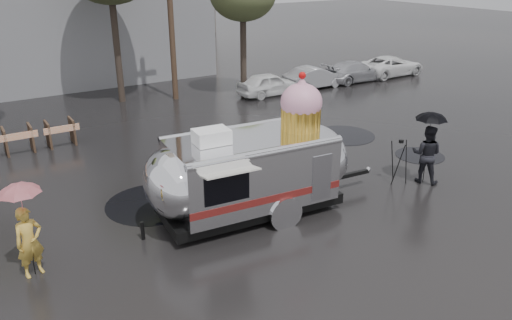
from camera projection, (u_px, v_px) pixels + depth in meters
ground at (300, 225)px, 13.59m from camera, size 120.00×120.00×0.00m
puddles at (261, 174)px, 16.80m from camera, size 12.04×5.37×0.01m
utility_pole at (170, 6)px, 24.07m from camera, size 1.60×0.28×9.00m
barricade_row at (19, 139)px, 18.46m from camera, size 4.30×0.80×1.00m
parked_cars at (339, 72)px, 28.55m from camera, size 13.20×1.90×1.50m
airstream_trailer at (253, 168)px, 13.72m from camera, size 7.39×3.00×3.99m
person_left at (29, 242)px, 11.17m from camera, size 0.69×0.55×1.69m
umbrella_pink at (21, 199)px, 10.76m from camera, size 1.12×1.12×2.31m
person_right at (426, 154)px, 15.88m from camera, size 0.92×1.05×1.91m
umbrella_black at (431, 124)px, 15.50m from camera, size 1.21×1.21×2.37m
tripod at (399, 158)px, 15.86m from camera, size 0.60×0.56×1.47m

